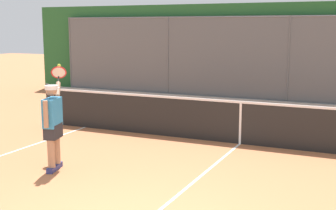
{
  "coord_description": "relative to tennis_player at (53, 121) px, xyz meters",
  "views": [
    {
      "loc": [
        -2.67,
        4.76,
        2.56
      ],
      "look_at": [
        1.01,
        -3.3,
        1.05
      ],
      "focal_mm": 49.36,
      "sensor_mm": 36.0,
      "label": 1
    }
  ],
  "objects": [
    {
      "name": "tennis_player",
      "position": [
        0.0,
        0.0,
        0.0
      ],
      "size": [
        0.73,
        1.22,
        1.84
      ],
      "rotation": [
        0.0,
        0.0,
        -1.3
      ],
      "color": "navy",
      "rests_on": "ground"
    },
    {
      "name": "tennis_net",
      "position": [
        -2.54,
        -3.21,
        -0.4
      ],
      "size": [
        10.6,
        0.09,
        1.07
      ],
      "color": "#2D2D2D",
      "rests_on": "ground"
    },
    {
      "name": "fence_backdrop",
      "position": [
        -2.54,
        -9.41,
        0.77
      ],
      "size": [
        20.19,
        1.37,
        3.34
      ],
      "color": "#565B60",
      "rests_on": "ground"
    }
  ]
}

